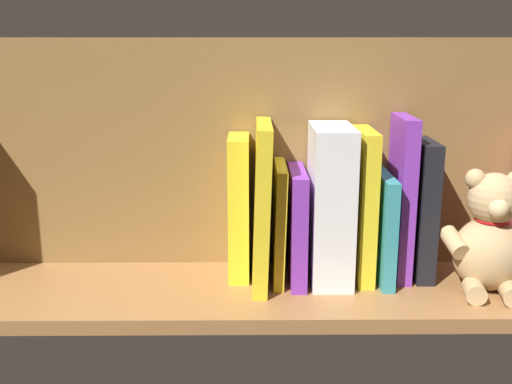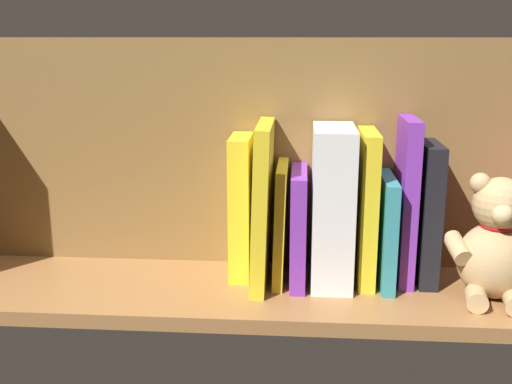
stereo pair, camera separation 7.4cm
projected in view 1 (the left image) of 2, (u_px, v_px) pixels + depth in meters
The scene contains 12 objects.
ground_plane at pixel (256, 291), 95.73cm from camera, with size 108.51×24.90×2.20cm, color #9E6B3D.
shelf_back_panel at pixel (255, 154), 100.72cm from camera, with size 108.51×1.50×37.07cm, color brown.
teddy_bear at pixel (491, 238), 91.52cm from camera, with size 14.83×13.10×18.55cm.
book_2 at pixel (422, 209), 96.75cm from camera, with size 2.81×10.30×21.76cm, color black.
book_3 at pixel (401, 198), 96.18cm from camera, with size 2.27×10.45×25.51cm, color purple.
book_4 at pixel (383, 227), 96.01cm from camera, with size 1.93×13.00×16.79cm, color teal.
book_5 at pixel (363, 205), 95.77cm from camera, with size 2.54×11.69×23.58cm, color yellow.
dictionary_thick_white at pixel (330, 204), 94.86cm from camera, with size 6.22×13.09×24.26cm, color white.
book_6 at pixel (297, 225), 95.63cm from camera, with size 2.35×13.33×17.57cm, color purple.
book_7 at pixel (279, 222), 95.92cm from camera, with size 1.58×12.51×18.32cm, color yellow.
book_8 at pixel (262, 205), 93.73cm from camera, with size 2.21×15.30×24.84cm, color yellow.
book_9 at pixel (239, 207), 96.68cm from camera, with size 3.18×9.77×22.44cm, color yellow.
Camera 1 is at (0.79, 88.90, 37.57)cm, focal length 43.25 mm.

